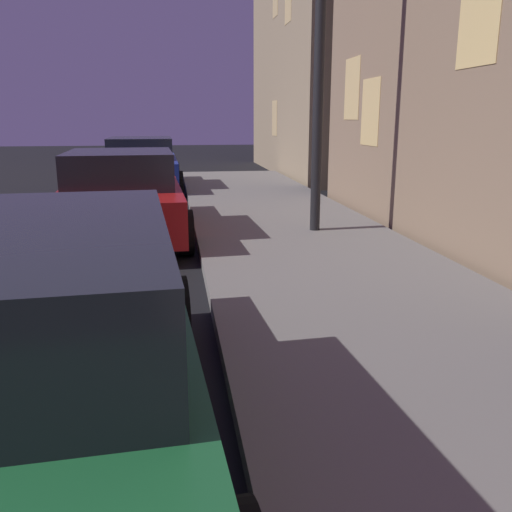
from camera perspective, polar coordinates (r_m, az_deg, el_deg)
The scene contains 3 objects.
car_green at distance 3.19m, azimuth -23.07°, elevation -9.36°, with size 2.18×4.66×1.43m.
car_red at distance 9.08m, azimuth -13.85°, elevation 6.13°, with size 2.18×4.31×1.43m.
car_blue at distance 15.06m, azimuth -11.94°, elevation 9.37°, with size 2.15×4.34×1.43m.
Camera 1 is at (3.67, -0.73, 1.94)m, focal length 38.08 mm.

